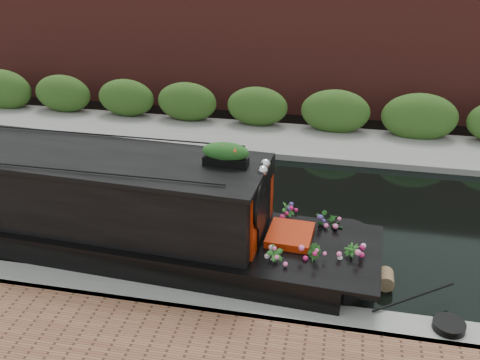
# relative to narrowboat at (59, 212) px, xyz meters

# --- Properties ---
(ground) EXTENTS (80.00, 80.00, 0.00)m
(ground) POSITION_rel_narrowboat_xyz_m (2.71, 2.01, -0.80)
(ground) COLOR black
(ground) RESTS_ON ground
(near_bank_coping) EXTENTS (40.00, 0.60, 0.50)m
(near_bank_coping) POSITION_rel_narrowboat_xyz_m (2.71, -1.29, -0.80)
(near_bank_coping) COLOR gray
(near_bank_coping) RESTS_ON ground
(far_bank_path) EXTENTS (40.00, 2.40, 0.34)m
(far_bank_path) POSITION_rel_narrowboat_xyz_m (2.71, 6.21, -0.80)
(far_bank_path) COLOR gray
(far_bank_path) RESTS_ON ground
(far_hedge) EXTENTS (40.00, 1.10, 2.80)m
(far_hedge) POSITION_rel_narrowboat_xyz_m (2.71, 7.11, -0.80)
(far_hedge) COLOR #31571D
(far_hedge) RESTS_ON ground
(far_brick_wall) EXTENTS (40.00, 1.00, 8.00)m
(far_brick_wall) POSITION_rel_narrowboat_xyz_m (2.71, 9.21, -0.80)
(far_brick_wall) COLOR maroon
(far_brick_wall) RESTS_ON ground
(narrowboat) EXTENTS (11.61, 2.61, 2.72)m
(narrowboat) POSITION_rel_narrowboat_xyz_m (0.00, 0.00, 0.00)
(narrowboat) COLOR black
(narrowboat) RESTS_ON ground
(rope_fender) EXTENTS (0.30, 0.38, 0.30)m
(rope_fender) POSITION_rel_narrowboat_xyz_m (6.17, -0.00, -0.66)
(rope_fender) COLOR olive
(rope_fender) RESTS_ON ground
(coiled_mooring_rope) EXTENTS (0.49, 0.49, 0.12)m
(coiled_mooring_rope) POSITION_rel_narrowboat_xyz_m (7.05, -1.22, -0.49)
(coiled_mooring_rope) COLOR black
(coiled_mooring_rope) RESTS_ON near_bank_coping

